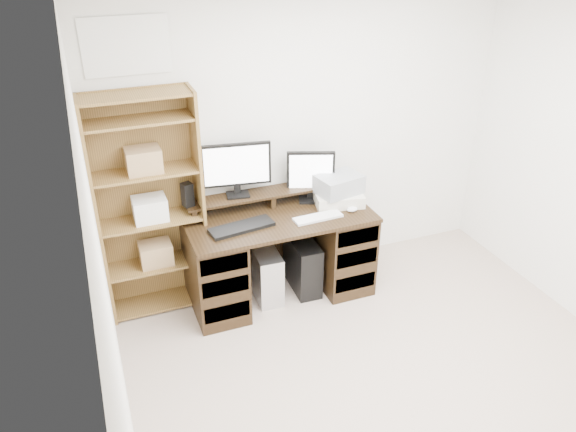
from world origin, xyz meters
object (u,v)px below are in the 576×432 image
printer (338,198)px  tower_black (303,264)px  tower_silver (265,273)px  bookshelf (149,205)px  monitor_small (311,174)px  desk (279,253)px  monitor_wide (236,167)px

printer → tower_black: 0.65m
printer → tower_silver: printer is taller
bookshelf → monitor_small: bearing=-2.1°
printer → bookshelf: (-1.51, 0.19, 0.12)m
desk → tower_black: size_ratio=3.21×
desk → printer: (0.54, 0.02, 0.41)m
desk → tower_black: bearing=0.4°
monitor_small → tower_silver: 0.91m
desk → bookshelf: 1.13m
monitor_wide → tower_silver: monitor_wide is taller
desk → tower_silver: (-0.12, 0.00, -0.17)m
monitor_wide → tower_black: bearing=-18.0°
monitor_wide → bookshelf: (-0.71, -0.03, -0.20)m
desk → printer: bearing=2.5°
tower_black → bookshelf: size_ratio=0.26×
desk → bookshelf: bookshelf is taller
printer → tower_silver: (-0.66, -0.02, -0.58)m
printer → tower_silver: 0.88m
monitor_wide → tower_black: size_ratio=1.18×
tower_silver → printer: bearing=4.2°
monitor_wide → monitor_small: 0.63m
desk → printer: 0.68m
tower_black → printer: bearing=5.7°
tower_black → monitor_wide: bearing=155.1°
tower_black → bookshelf: bearing=171.7°
monitor_wide → desk: bearing=-34.0°
monitor_wide → printer: 0.89m
tower_black → bookshelf: (-1.19, 0.21, 0.69)m
monitor_wide → monitor_small: monitor_wide is taller
printer → monitor_small: bearing=155.3°
printer → tower_black: printer is taller
monitor_wide → bookshelf: size_ratio=0.31×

